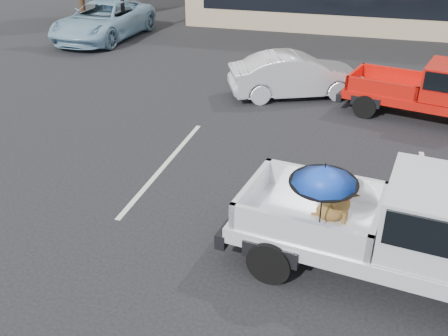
{
  "coord_description": "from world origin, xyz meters",
  "views": [
    {
      "loc": [
        1.4,
        -7.88,
        5.56
      ],
      "look_at": [
        -0.89,
        -0.12,
        1.3
      ],
      "focal_mm": 40.0,
      "sensor_mm": 36.0,
      "label": 1
    }
  ],
  "objects_px": {
    "red_pickup": "(446,91)",
    "blue_suv": "(104,21)",
    "silver_sedan": "(296,75)",
    "silver_pickup": "(421,229)"
  },
  "relations": [
    {
      "from": "red_pickup",
      "to": "blue_suv",
      "type": "bearing_deg",
      "value": 169.81
    },
    {
      "from": "silver_pickup",
      "to": "red_pickup",
      "type": "xyz_separation_m",
      "value": [
        1.07,
        7.61,
        -0.13
      ]
    },
    {
      "from": "silver_pickup",
      "to": "red_pickup",
      "type": "distance_m",
      "value": 7.69
    },
    {
      "from": "silver_pickup",
      "to": "blue_suv",
      "type": "height_order",
      "value": "silver_pickup"
    },
    {
      "from": "silver_pickup",
      "to": "red_pickup",
      "type": "bearing_deg",
      "value": 89.69
    },
    {
      "from": "red_pickup",
      "to": "blue_suv",
      "type": "distance_m",
      "value": 15.62
    },
    {
      "from": "silver_pickup",
      "to": "blue_suv",
      "type": "bearing_deg",
      "value": 141.0
    },
    {
      "from": "red_pickup",
      "to": "silver_sedan",
      "type": "distance_m",
      "value": 4.53
    },
    {
      "from": "blue_suv",
      "to": "red_pickup",
      "type": "bearing_deg",
      "value": -22.47
    },
    {
      "from": "silver_sedan",
      "to": "silver_pickup",
      "type": "bearing_deg",
      "value": 176.8
    }
  ]
}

